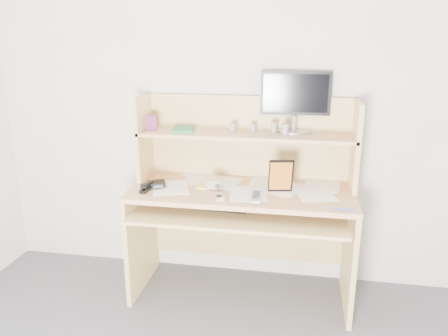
% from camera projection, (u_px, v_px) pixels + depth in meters
% --- Properties ---
extents(back_wall, '(3.60, 0.04, 2.50)m').
position_uv_depth(back_wall, '(249.00, 103.00, 2.90)').
color(back_wall, silver).
rests_on(back_wall, floor).
extents(desk, '(1.40, 0.70, 1.30)m').
position_uv_depth(desk, '(243.00, 193.00, 2.84)').
color(desk, tan).
rests_on(desk, floor).
extents(paper_clutter, '(1.32, 0.54, 0.01)m').
position_uv_depth(paper_clutter, '(242.00, 189.00, 2.74)').
color(paper_clutter, white).
rests_on(paper_clutter, desk).
extents(keyboard, '(0.44, 0.19, 0.03)m').
position_uv_depth(keyboard, '(215.00, 204.00, 2.73)').
color(keyboard, black).
rests_on(keyboard, desk).
extents(tv_remote, '(0.07, 0.19, 0.02)m').
position_uv_depth(tv_remote, '(256.00, 197.00, 2.57)').
color(tv_remote, '#A1A29D').
rests_on(tv_remote, paper_clutter).
extents(flip_phone, '(0.08, 0.10, 0.02)m').
position_uv_depth(flip_phone, '(219.00, 197.00, 2.57)').
color(flip_phone, silver).
rests_on(flip_phone, paper_clutter).
extents(stapler, '(0.05, 0.15, 0.04)m').
position_uv_depth(stapler, '(147.00, 186.00, 2.72)').
color(stapler, black).
rests_on(stapler, paper_clutter).
extents(wallet, '(0.14, 0.13, 0.03)m').
position_uv_depth(wallet, '(156.00, 183.00, 2.79)').
color(wallet, black).
rests_on(wallet, paper_clutter).
extents(sticky_note_pad, '(0.09, 0.09, 0.01)m').
position_uv_depth(sticky_note_pad, '(204.00, 187.00, 2.78)').
color(sticky_note_pad, yellow).
rests_on(sticky_note_pad, desk).
extents(digital_camera, '(0.09, 0.04, 0.05)m').
position_uv_depth(digital_camera, '(214.00, 185.00, 2.72)').
color(digital_camera, '#AEAEB0').
rests_on(digital_camera, paper_clutter).
extents(game_case, '(0.15, 0.04, 0.21)m').
position_uv_depth(game_case, '(281.00, 176.00, 2.65)').
color(game_case, black).
rests_on(game_case, paper_clutter).
extents(blue_pen, '(0.14, 0.03, 0.01)m').
position_uv_depth(blue_pen, '(344.00, 209.00, 2.40)').
color(blue_pen, blue).
rests_on(blue_pen, paper_clutter).
extents(card_box, '(0.08, 0.04, 0.10)m').
position_uv_depth(card_box, '(151.00, 123.00, 2.85)').
color(card_box, maroon).
rests_on(card_box, desk).
extents(shelf_book, '(0.16, 0.20, 0.02)m').
position_uv_depth(shelf_book, '(184.00, 130.00, 2.85)').
color(shelf_book, '#2F7642').
rests_on(shelf_book, desk).
extents(chip_stack_a, '(0.05, 0.05, 0.05)m').
position_uv_depth(chip_stack_a, '(253.00, 128.00, 2.80)').
color(chip_stack_a, black).
rests_on(chip_stack_a, desk).
extents(chip_stack_b, '(0.05, 0.05, 0.07)m').
position_uv_depth(chip_stack_b, '(274.00, 127.00, 2.78)').
color(chip_stack_b, white).
rests_on(chip_stack_b, desk).
extents(chip_stack_c, '(0.06, 0.06, 0.05)m').
position_uv_depth(chip_stack_c, '(233.00, 128.00, 2.82)').
color(chip_stack_c, black).
rests_on(chip_stack_c, desk).
extents(chip_stack_d, '(0.05, 0.05, 0.08)m').
position_uv_depth(chip_stack_d, '(285.00, 129.00, 2.70)').
color(chip_stack_d, silver).
rests_on(chip_stack_d, desk).
extents(monitor, '(0.45, 0.22, 0.38)m').
position_uv_depth(monitor, '(295.00, 100.00, 2.78)').
color(monitor, '#9C9CA0').
rests_on(monitor, desk).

